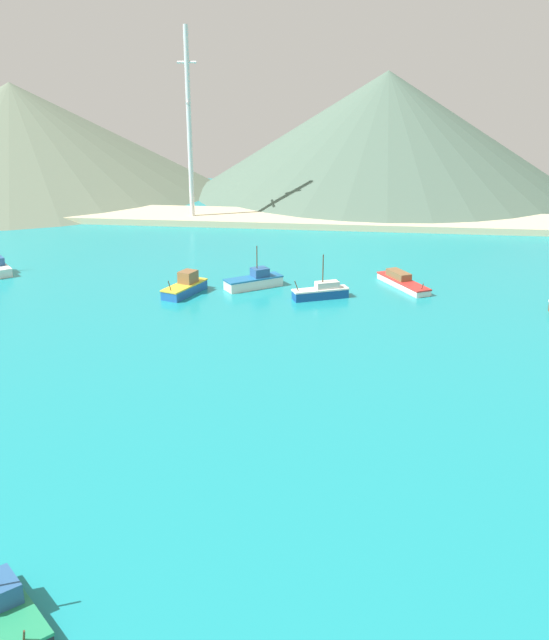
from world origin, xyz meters
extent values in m
cube|color=teal|center=(0.00, 30.00, -0.25)|extent=(260.00, 280.00, 0.50)
cube|color=#232328|center=(-14.03, 9.64, 0.35)|extent=(6.89, 6.85, 0.71)
cube|color=#238C5B|center=(-14.03, 9.64, 0.81)|extent=(7.03, 6.98, 0.20)
cylinder|color=#4C3823|center=(-11.82, 7.47, 1.20)|extent=(0.41, 0.40, 0.97)
cube|color=#1E5BA8|center=(-18.35, 70.01, 0.59)|extent=(4.91, 7.79, 1.17)
cube|color=gold|center=(-18.35, 70.01, 1.27)|extent=(5.01, 7.95, 0.20)
cube|color=brown|center=(-18.03, 70.88, 2.16)|extent=(2.57, 2.82, 1.58)
cylinder|color=#4C3823|center=(-19.50, 66.90, 1.99)|extent=(0.35, 0.67, 1.58)
cube|color=#14478C|center=(-0.30, 70.31, 0.57)|extent=(7.39, 4.61, 1.14)
cube|color=white|center=(-0.30, 70.31, 1.24)|extent=(7.54, 4.70, 0.20)
cube|color=beige|center=(0.53, 70.67, 1.78)|extent=(3.35, 2.50, 0.89)
cylinder|color=#4C3823|center=(-3.29, 69.00, 1.93)|extent=(0.65, 0.37, 1.54)
cylinder|color=#4C3823|center=(-0.02, 70.43, 4.05)|extent=(0.15, 0.15, 3.66)
cube|color=silver|center=(10.70, 76.80, 0.38)|extent=(7.03, 9.91, 0.76)
cube|color=red|center=(10.70, 76.80, 0.86)|extent=(7.17, 10.11, 0.20)
cube|color=brown|center=(10.07, 77.90, 1.44)|extent=(3.52, 4.38, 0.95)
cylinder|color=#4C3823|center=(12.97, 72.85, 1.30)|extent=(0.34, 0.47, 1.04)
cube|color=silver|center=(-9.67, 73.99, 0.64)|extent=(7.85, 6.64, 1.28)
cube|color=#1E669E|center=(-9.67, 73.99, 1.38)|extent=(8.01, 6.78, 0.20)
cube|color=#28568C|center=(-8.87, 74.57, 2.08)|extent=(2.82, 2.76, 1.19)
cylinder|color=#4C3823|center=(-9.22, 74.32, 4.24)|extent=(0.15, 0.15, 3.13)
cube|color=beige|center=(0.00, 118.13, 0.60)|extent=(247.00, 14.57, 1.20)
cone|color=#60705B|center=(-77.45, 147.64, 12.33)|extent=(94.37, 94.37, 24.66)
cone|color=#4C6656|center=(9.35, 155.78, 13.64)|extent=(89.51, 89.51, 27.29)
cylinder|color=silver|center=(-27.71, 115.55, 17.73)|extent=(0.90, 0.90, 35.46)
cylinder|color=silver|center=(-27.71, 115.55, 29.07)|extent=(3.55, 0.45, 0.45)
cylinder|color=silver|center=(-27.71, 115.55, 21.98)|extent=(0.45, 2.84, 0.45)
camera|label=1|loc=(4.78, -21.13, 29.43)|focal=41.20mm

